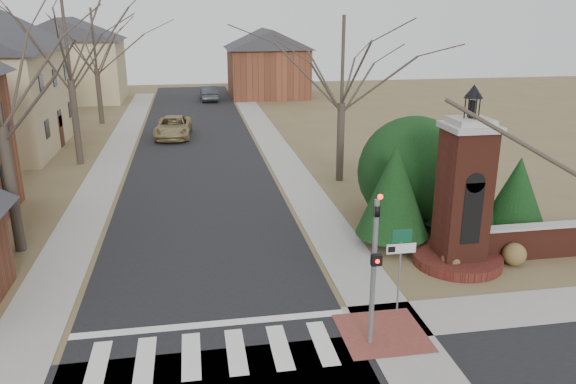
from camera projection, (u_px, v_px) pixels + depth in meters
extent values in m
plane|color=brown|center=(215.00, 372.00, 14.32)|extent=(120.00, 120.00, 0.00)
cube|color=black|center=(198.00, 159.00, 34.94)|extent=(8.00, 70.00, 0.01)
cube|color=silver|center=(214.00, 354.00, 15.06)|extent=(8.00, 2.20, 0.02)
cube|color=silver|center=(211.00, 324.00, 16.47)|extent=(8.00, 0.35, 0.02)
cube|color=gray|center=(280.00, 155.00, 35.78)|extent=(2.00, 60.00, 0.02)
cube|color=gray|center=(112.00, 162.00, 34.09)|extent=(2.00, 60.00, 0.02)
cube|color=brown|center=(382.00, 333.00, 16.03)|extent=(2.40, 2.40, 0.02)
cylinder|color=slate|center=(373.00, 274.00, 14.93)|extent=(0.14, 0.14, 4.20)
imported|color=black|center=(377.00, 205.00, 14.33)|extent=(0.15, 0.18, 0.90)
sphere|color=#FF0C05|center=(380.00, 197.00, 14.03)|extent=(0.14, 0.14, 0.14)
cube|color=black|center=(376.00, 260.00, 14.61)|extent=(0.28, 0.16, 0.30)
sphere|color=#FF0C05|center=(377.00, 261.00, 14.52)|extent=(0.11, 0.11, 0.11)
cylinder|color=slate|center=(399.00, 275.00, 16.70)|extent=(0.06, 0.06, 2.60)
cube|color=silver|center=(401.00, 249.00, 16.42)|extent=(0.90, 0.03, 0.30)
cube|color=black|center=(392.00, 249.00, 16.36)|extent=(0.22, 0.02, 0.18)
cube|color=#0F472B|center=(402.00, 236.00, 16.30)|extent=(0.60, 0.03, 0.40)
cylinder|color=#522318|center=(457.00, 259.00, 20.41)|extent=(3.20, 3.20, 0.36)
cube|color=#522318|center=(463.00, 199.00, 19.69)|extent=(1.50, 1.50, 5.00)
cube|color=black|center=(472.00, 214.00, 19.11)|extent=(0.70, 0.10, 2.20)
cube|color=gray|center=(470.00, 127.00, 18.91)|extent=(1.70, 1.70, 0.20)
cube|color=gray|center=(471.00, 121.00, 18.85)|extent=(1.30, 1.30, 0.20)
cylinder|color=black|center=(472.00, 109.00, 18.72)|extent=(0.20, 0.20, 0.60)
cone|color=black|center=(474.00, 91.00, 18.54)|extent=(0.64, 0.64, 0.45)
cube|color=#522318|center=(570.00, 240.00, 21.01)|extent=(7.50, 0.40, 1.20)
cube|color=gray|center=(573.00, 224.00, 20.81)|extent=(7.50, 0.50, 0.10)
cube|color=tan|center=(71.00, 71.00, 56.43)|extent=(10.00, 8.00, 6.00)
cube|color=tan|center=(32.00, 30.00, 53.25)|extent=(0.75, 0.75, 3.08)
cube|color=brown|center=(268.00, 72.00, 59.84)|extent=(8.00, 8.00, 5.00)
cube|color=brown|center=(248.00, 40.00, 56.93)|extent=(0.75, 0.75, 2.80)
cylinder|color=#473D33|center=(391.00, 239.00, 21.97)|extent=(0.20, 0.20, 0.50)
cone|color=black|center=(394.00, 190.00, 21.34)|extent=(2.80, 2.80, 3.60)
cylinder|color=#473D33|center=(456.00, 223.00, 23.63)|extent=(0.20, 0.20, 0.50)
cone|color=black|center=(461.00, 170.00, 22.91)|extent=(3.40, 3.40, 4.20)
cylinder|color=#473D33|center=(512.00, 229.00, 23.02)|extent=(0.20, 0.20, 0.50)
cone|color=black|center=(518.00, 191.00, 22.51)|extent=(2.40, 2.40, 2.80)
sphere|color=black|center=(414.00, 168.00, 23.94)|extent=(4.80, 4.80, 4.80)
cylinder|color=#473D33|center=(12.00, 190.00, 20.87)|extent=(0.40, 0.40, 4.83)
cylinder|color=#473D33|center=(76.00, 122.00, 33.02)|extent=(0.40, 0.40, 5.04)
cylinder|color=#473D33|center=(99.00, 96.00, 45.22)|extent=(0.40, 0.40, 4.41)
cylinder|color=#473D33|center=(340.00, 142.00, 29.89)|extent=(0.40, 0.40, 4.20)
imported|color=#938150|center=(173.00, 127.00, 40.66)|extent=(2.80, 5.49, 1.49)
imported|color=#383C40|center=(209.00, 93.00, 57.39)|extent=(1.78, 4.65, 1.51)
sphere|color=brown|center=(452.00, 259.00, 19.91)|extent=(0.77, 0.77, 0.77)
sphere|color=brown|center=(514.00, 254.00, 20.20)|extent=(0.84, 0.84, 0.84)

